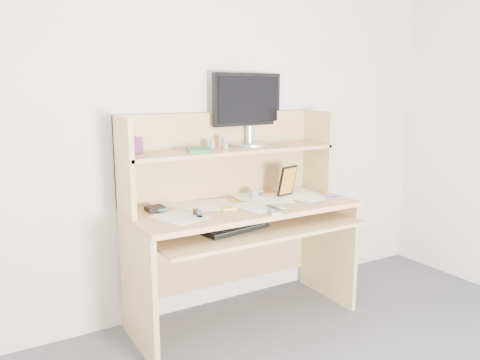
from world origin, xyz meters
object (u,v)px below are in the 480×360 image
tv_remote (274,210)px  monitor (248,107)px  desk (237,211)px  keyboard (235,229)px  game_case (287,181)px

tv_remote → monitor: monitor is taller
desk → keyboard: desk is taller
keyboard → game_case: (0.52, 0.20, 0.19)m
keyboard → monitor: 0.85m
desk → tv_remote: desk is taller
keyboard → desk: bearing=48.1°
desk → tv_remote: (0.06, -0.32, 0.07)m
keyboard → game_case: bearing=12.4°
desk → monitor: monitor is taller
game_case → desk: bearing=161.4°
desk → monitor: bearing=43.7°
desk → game_case: 0.40m
monitor → desk: bearing=-143.9°
keyboard → tv_remote: size_ratio=2.15×
keyboard → monitor: bearing=41.4°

